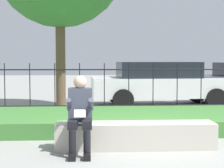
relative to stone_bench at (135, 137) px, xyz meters
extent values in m
plane|color=gray|center=(0.25, 0.00, -0.19)|extent=(60.00, 60.00, 0.00)
cube|color=#B7B2A3|center=(0.00, 0.00, 0.02)|extent=(2.66, 0.51, 0.44)
cube|color=gray|center=(0.00, 0.00, -0.15)|extent=(2.55, 0.46, 0.08)
cube|color=black|center=(-1.02, -0.65, -0.15)|extent=(0.11, 0.26, 0.09)
cylinder|color=black|center=(-1.02, -0.59, 0.07)|extent=(0.11, 0.11, 0.35)
cube|color=black|center=(-1.02, -0.38, 0.30)|extent=(0.15, 0.42, 0.13)
cube|color=black|center=(-0.80, -0.65, -0.15)|extent=(0.11, 0.26, 0.09)
cylinder|color=black|center=(-0.80, -0.59, 0.07)|extent=(0.11, 0.11, 0.35)
cube|color=black|center=(-0.80, -0.38, 0.30)|extent=(0.15, 0.42, 0.13)
cube|color=#424756|center=(-0.91, -0.17, 0.57)|extent=(0.38, 0.24, 0.54)
sphere|color=#DBB293|center=(-0.91, -0.19, 0.94)|extent=(0.21, 0.21, 0.21)
cylinder|color=#424756|center=(-1.08, -0.33, 0.59)|extent=(0.08, 0.29, 0.24)
cylinder|color=#424756|center=(-0.74, -0.33, 0.59)|extent=(0.08, 0.29, 0.24)
cube|color=beige|center=(-0.91, -0.43, 0.46)|extent=(0.18, 0.09, 0.13)
cube|color=#3D7533|center=(0.25, 2.00, -0.04)|extent=(10.37, 2.60, 0.31)
cylinder|color=black|center=(0.25, 3.60, 0.09)|extent=(8.37, 0.03, 0.03)
cylinder|color=black|center=(0.25, 3.60, 1.04)|extent=(8.37, 0.03, 0.03)
cylinder|color=black|center=(-2.97, 3.60, 0.51)|extent=(0.02, 0.02, 1.40)
cylinder|color=black|center=(-2.33, 3.60, 0.51)|extent=(0.02, 0.02, 1.40)
cylinder|color=black|center=(-1.68, 3.60, 0.51)|extent=(0.02, 0.02, 1.40)
cylinder|color=black|center=(-1.04, 3.60, 0.51)|extent=(0.02, 0.02, 1.40)
cylinder|color=black|center=(-0.39, 3.60, 0.51)|extent=(0.02, 0.02, 1.40)
cylinder|color=black|center=(0.25, 3.60, 0.51)|extent=(0.02, 0.02, 1.40)
cylinder|color=black|center=(0.89, 3.60, 0.51)|extent=(0.02, 0.02, 1.40)
cylinder|color=black|center=(1.54, 3.60, 0.51)|extent=(0.02, 0.02, 1.40)
cylinder|color=black|center=(2.18, 3.60, 0.51)|extent=(0.02, 0.02, 1.40)
cube|color=silver|center=(1.57, 5.72, 0.42)|extent=(4.64, 2.04, 0.61)
cube|color=black|center=(1.39, 5.71, 0.97)|extent=(2.58, 1.73, 0.50)
cylinder|color=black|center=(3.03, 4.88, 0.12)|extent=(0.63, 0.23, 0.63)
cylinder|color=black|center=(2.95, 6.68, 0.12)|extent=(0.63, 0.23, 0.63)
cylinder|color=black|center=(0.20, 4.76, 0.12)|extent=(0.63, 0.23, 0.63)
cylinder|color=black|center=(0.12, 6.56, 0.12)|extent=(0.63, 0.23, 0.63)
cylinder|color=black|center=(3.56, 6.90, 0.13)|extent=(0.66, 0.24, 0.65)
cylinder|color=brown|center=(-1.60, 4.51, 1.42)|extent=(0.27, 0.27, 3.23)
camera|label=1|loc=(-0.73, -6.16, 1.29)|focal=60.00mm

